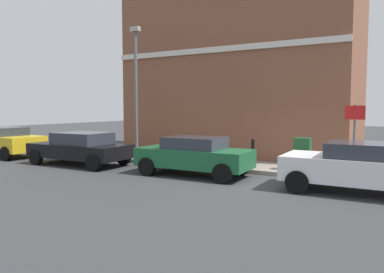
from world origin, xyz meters
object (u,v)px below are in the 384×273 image
car_white (360,167)px  lamppost (136,86)px  utility_cabinet (302,155)px  street_sign (354,130)px  car_yellow (2,141)px  bollard_near_cabinet (253,151)px  car_black (80,148)px  car_green (194,155)px

car_white → lamppost: bearing=-12.7°
utility_cabinet → street_sign: size_ratio=0.50×
car_yellow → bollard_near_cabinet: car_yellow is taller
car_yellow → lamppost: bearing=-160.8°
car_black → lamppost: (2.20, -1.17, 2.59)m
car_yellow → lamppost: size_ratio=0.79×
car_white → lamppost: 9.83m
car_white → utility_cabinet: bearing=-46.7°
car_yellow → bollard_near_cabinet: (2.34, -11.96, -0.05)m
car_green → car_yellow: bearing=-0.6°
street_sign → car_white: bearing=-168.5°
street_sign → bollard_near_cabinet: bearing=80.3°
car_white → car_black: (-0.22, 10.45, -0.03)m
car_black → utility_cabinet: (2.34, -8.42, -0.03)m
car_yellow → street_sign: bearing=-172.2°
street_sign → utility_cabinet: bearing=73.3°
car_white → car_black: car_white is taller
car_green → car_yellow: size_ratio=0.88×
bollard_near_cabinet → street_sign: 3.75m
lamppost → car_yellow: bearing=107.7°
car_black → car_yellow: bearing=-1.9°
car_white → lamppost: (1.98, 9.29, 2.56)m
car_white → street_sign: (1.60, 0.33, 0.92)m
car_yellow → lamppost: (2.10, -6.58, 2.55)m
car_white → car_yellow: car_yellow is taller
lamppost → car_green: bearing=-115.7°
car_yellow → utility_cabinet: (2.24, -13.83, -0.07)m
bollard_near_cabinet → lamppost: 5.98m
bollard_near_cabinet → car_green: bearing=148.7°
car_yellow → utility_cabinet: car_yellow is taller
utility_cabinet → lamppost: size_ratio=0.20×
car_black → lamppost: size_ratio=0.75×
car_black → lamppost: 3.60m
utility_cabinet → bollard_near_cabinet: size_ratio=1.11×
car_green → car_black: size_ratio=0.92×
car_green → lamppost: 5.19m
car_white → utility_cabinet: car_white is taller
car_black → street_sign: street_sign is taller
car_green → utility_cabinet: bearing=-148.3°
car_black → car_yellow: 5.42m
car_black → street_sign: size_ratio=1.87×
car_white → car_black: bearing=0.6°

